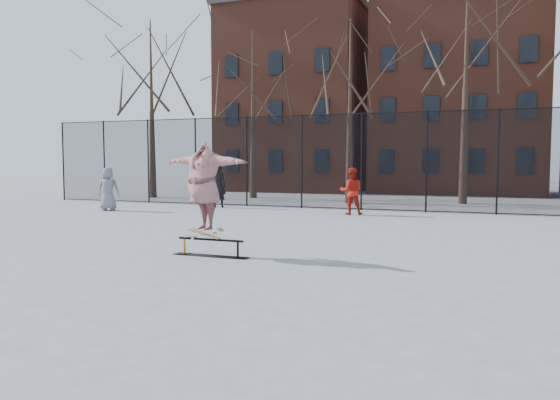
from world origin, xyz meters
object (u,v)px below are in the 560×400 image
at_px(skateboard, 204,236).
at_px(bystander_black, 218,186).
at_px(bystander_red, 351,191).
at_px(skate_rail, 211,249).
at_px(bystander_grey, 108,189).
at_px(skater, 204,190).

distance_m(skateboard, bystander_black, 12.11).
relative_size(bystander_black, bystander_red, 1.07).
relative_size(skate_rail, bystander_grey, 0.99).
bearing_deg(skateboard, bystander_grey, 138.43).
distance_m(skateboard, skater, 0.99).
height_order(skate_rail, bystander_black, bystander_black).
relative_size(skate_rail, skateboard, 2.20).
bearing_deg(bystander_red, skateboard, 69.47).
height_order(skater, bystander_black, skater).
bearing_deg(bystander_grey, skate_rail, 113.64).
bearing_deg(skateboard, bystander_black, 116.44).
xyz_separation_m(bystander_black, bystander_red, (6.18, -0.96, -0.06)).
bearing_deg(bystander_black, skater, 102.28).
xyz_separation_m(skater, bystander_black, (-5.39, 10.84, -0.47)).
bearing_deg(bystander_grey, skater, 113.16).
bearing_deg(bystander_black, bystander_red, 157.04).
distance_m(skater, bystander_grey, 11.88).
relative_size(skater, bystander_black, 1.22).
distance_m(skater, bystander_black, 12.11).
height_order(bystander_grey, bystander_red, bystander_red).
bearing_deg(bystander_red, bystander_black, -24.77).
relative_size(skate_rail, bystander_red, 0.99).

